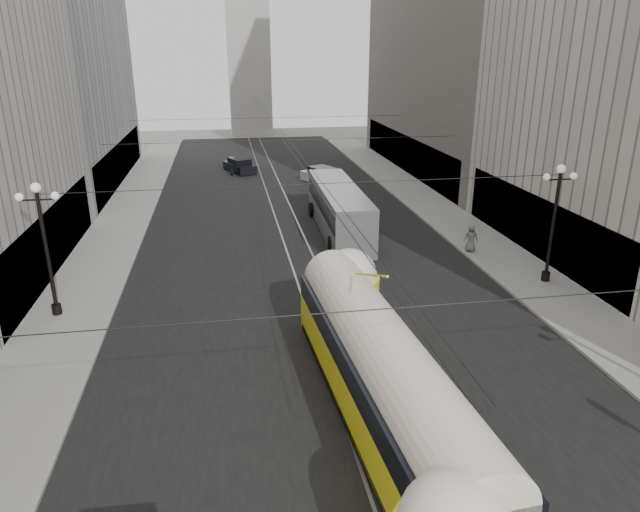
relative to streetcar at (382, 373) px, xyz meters
name	(u,v)px	position (x,y,z in m)	size (l,w,h in m)	color
road	(286,220)	(-0.50, 24.86, -1.83)	(20.00, 85.00, 0.02)	black
sidewalk_left	(127,214)	(-12.50, 28.36, -1.76)	(4.00, 72.00, 0.15)	gray
sidewalk_right	(424,201)	(11.50, 28.36, -1.76)	(4.00, 72.00, 0.15)	gray
rail_left	(276,220)	(-1.25, 24.86, -1.83)	(0.12, 85.00, 0.04)	gray
rail_right	(296,219)	(0.25, 24.86, -1.83)	(0.12, 85.00, 0.04)	gray
building_left_far	(32,21)	(-20.49, 40.36, 12.48)	(12.60, 28.60, 28.60)	#999999
building_right_far	(472,2)	(19.50, 40.36, 14.47)	(12.60, 32.60, 32.60)	#514C47
distant_tower	(247,27)	(-0.50, 72.36, 13.13)	(6.00, 6.00, 31.36)	#B2AFA8
lamppost_left_mid	(45,243)	(-13.10, 10.36, 1.91)	(1.86, 0.44, 6.37)	black
lamppost_right_mid	(554,217)	(12.10, 10.36, 1.91)	(1.86, 0.44, 6.37)	black
catenary	(288,143)	(-0.38, 23.85, 4.05)	(25.00, 72.00, 0.23)	black
streetcar	(382,373)	(0.00, 0.00, 0.00)	(3.58, 17.09, 3.76)	yellow
city_bus	(339,207)	(2.80, 21.41, -0.10)	(2.90, 12.52, 3.17)	#9B9DA0
sedan_white_far	(323,176)	(4.31, 36.40, -1.13)	(3.91, 5.34, 1.56)	silver
sedan_dark_far	(240,166)	(-3.30, 43.20, -1.18)	(3.43, 4.94, 1.44)	black
pedestrian_sidewalk_right	(471,238)	(10.00, 15.54, -0.82)	(0.85, 0.52, 1.73)	slate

